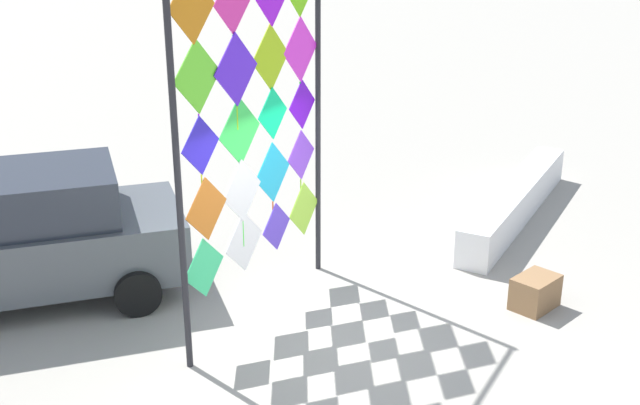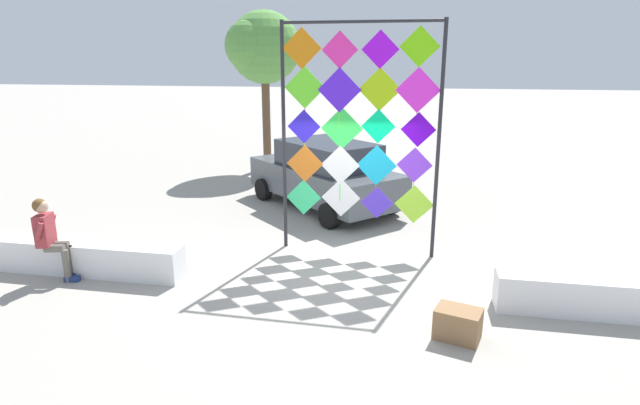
# 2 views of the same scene
# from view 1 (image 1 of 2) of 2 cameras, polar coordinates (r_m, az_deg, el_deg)

# --- Properties ---
(ground) EXTENTS (120.00, 120.00, 0.00)m
(ground) POSITION_cam_1_polar(r_m,az_deg,el_deg) (9.01, 2.53, -10.36)
(ground) COLOR #9E998E
(plaza_ledge_right) EXTENTS (4.56, 0.47, 0.56)m
(plaza_ledge_right) POSITION_cam_1_polar(r_m,az_deg,el_deg) (12.85, 13.97, 0.10)
(plaza_ledge_right) COLOR white
(plaza_ledge_right) RESTS_ON ground
(kite_display_rack) EXTENTS (2.89, 0.12, 4.22)m
(kite_display_rack) POSITION_cam_1_polar(r_m,az_deg,el_deg) (8.87, -4.67, 6.09)
(kite_display_rack) COLOR #232328
(kite_display_rack) RESTS_ON ground
(parked_car) EXTENTS (4.31, 4.23, 1.64)m
(parked_car) POSITION_cam_1_polar(r_m,az_deg,el_deg) (10.43, -21.43, -2.30)
(parked_car) COLOR #4C5156
(parked_car) RESTS_ON ground
(cardboard_box_large) EXTENTS (0.67, 0.56, 0.41)m
(cardboard_box_large) POSITION_cam_1_polar(r_m,az_deg,el_deg) (10.08, 15.27, -6.26)
(cardboard_box_large) COLOR olive
(cardboard_box_large) RESTS_ON ground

